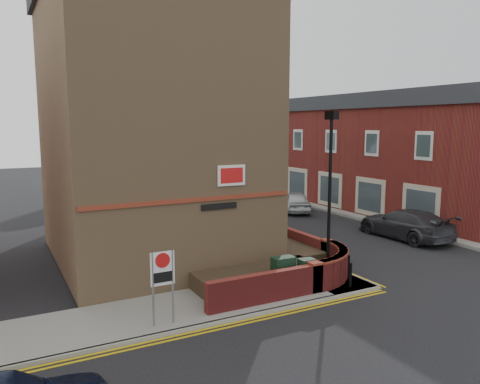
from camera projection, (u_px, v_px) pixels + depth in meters
name	position (u px, v px, depth m)	size (l,w,h in m)	color
ground	(312.00, 304.00, 15.64)	(120.00, 120.00, 0.00)	black
pavement_corner	(198.00, 306.00, 15.32)	(13.00, 3.00, 0.12)	gray
pavement_main	(189.00, 216.00, 30.54)	(2.00, 32.00, 0.12)	gray
pavement_far	(350.00, 209.00, 33.05)	(4.00, 40.00, 0.12)	gray
kerb_side	(217.00, 323.00, 14.01)	(13.00, 0.15, 0.12)	gray
kerb_main_near	(203.00, 214.00, 31.01)	(0.15, 32.00, 0.12)	gray
kerb_main_far	(327.00, 211.00, 32.11)	(0.15, 40.00, 0.12)	gray
yellow_lines_side	(221.00, 327.00, 13.80)	(13.00, 0.28, 0.01)	gold
yellow_lines_main	(206.00, 215.00, 31.13)	(0.28, 32.00, 0.01)	gold
corner_building	(152.00, 118.00, 20.43)	(8.95, 10.40, 13.60)	#A07B55
garden_wall	(272.00, 282.00, 17.83)	(6.80, 6.00, 1.20)	maroon
lamppost	(329.00, 197.00, 16.96)	(0.25, 0.50, 6.30)	black
utility_cabinet_large	(283.00, 273.00, 16.54)	(0.80, 0.45, 1.20)	black
utility_cabinet_small	(307.00, 274.00, 16.66)	(0.55, 0.40, 1.10)	black
bollard_near	(350.00, 275.00, 16.84)	(0.11, 0.11, 0.90)	black
bollard_far	(348.00, 267.00, 17.82)	(0.11, 0.11, 0.90)	black
zone_sign	(163.00, 274.00, 13.52)	(0.72, 0.07, 2.20)	slate
far_terrace	(332.00, 149.00, 36.67)	(5.40, 30.40, 8.00)	maroon
far_terrace_cream	(217.00, 141.00, 55.02)	(5.40, 12.40, 8.00)	beige
tree_near	(200.00, 146.00, 28.18)	(3.64, 3.65, 6.70)	#382B1E
tree_mid	(158.00, 135.00, 35.10)	(4.03, 4.03, 7.42)	#382B1E
tree_far	(130.00, 136.00, 42.13)	(3.81, 3.81, 7.00)	#382B1E
traffic_light_assembly	(152.00, 164.00, 38.21)	(0.20, 0.16, 4.20)	black
silver_car_near	(230.00, 204.00, 30.69)	(1.68, 4.81, 1.59)	#A2A7AA
red_car_main	(214.00, 199.00, 33.36)	(2.26, 4.91, 1.36)	maroon
grey_car_far	(405.00, 224.00, 24.60)	(2.20, 5.40, 1.57)	#303136
silver_car_far	(295.00, 201.00, 32.22)	(1.69, 4.21, 1.43)	silver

